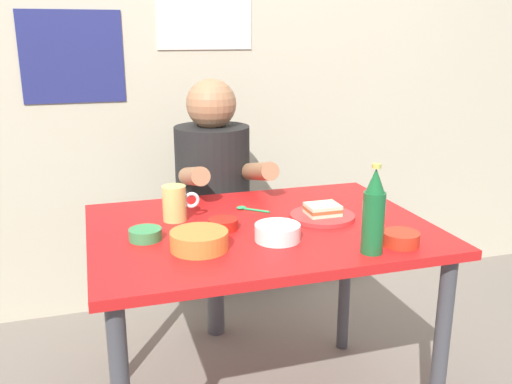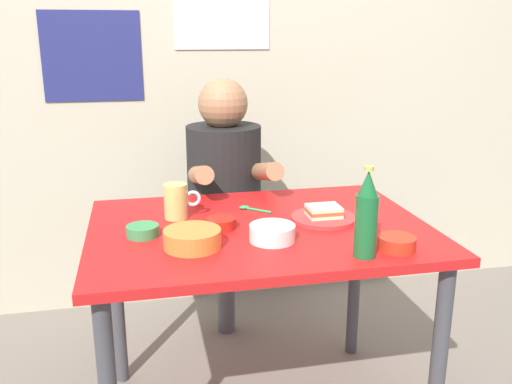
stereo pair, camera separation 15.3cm
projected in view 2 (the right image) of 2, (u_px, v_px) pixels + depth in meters
name	position (u px, v px, depth m)	size (l,w,h in m)	color
wall_back	(212.00, 44.00, 2.65)	(4.40, 0.09, 2.60)	#BCB299
dining_table	(259.00, 252.00, 1.84)	(1.10, 0.80, 0.74)	red
stool	(226.00, 262.00, 2.51)	(0.34, 0.34, 0.45)	#4C4C51
person_seated	(224.00, 173.00, 2.39)	(0.33, 0.56, 0.72)	black
plate_orange	(323.00, 218.00, 1.86)	(0.22, 0.22, 0.01)	red
sandwich	(324.00, 211.00, 1.86)	(0.11, 0.09, 0.04)	beige
beer_mug	(177.00, 201.00, 1.87)	(0.13, 0.08, 0.12)	#D1BC66
beer_bottle	(366.00, 216.00, 1.53)	(0.06, 0.06, 0.26)	#19602D
dip_bowl_green	(143.00, 230.00, 1.71)	(0.10, 0.10, 0.03)	#388C4C
soup_bowl_orange	(192.00, 238.00, 1.62)	(0.17, 0.17, 0.05)	orange
sauce_bowl_chili	(397.00, 242.00, 1.61)	(0.11, 0.11, 0.04)	red
rice_bowl_white	(272.00, 232.00, 1.67)	(0.14, 0.14, 0.05)	silver
sambal_bowl_red	(221.00, 223.00, 1.78)	(0.10, 0.10, 0.03)	#B21E14
spoon	(250.00, 208.00, 1.97)	(0.10, 0.09, 0.01)	#26A559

